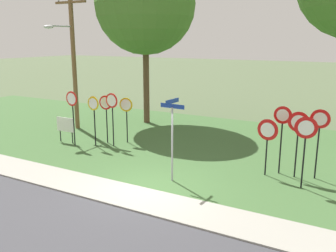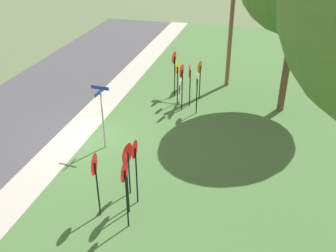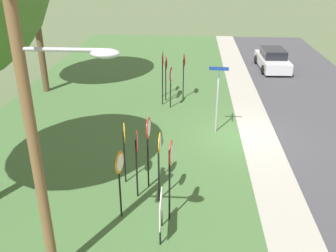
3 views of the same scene
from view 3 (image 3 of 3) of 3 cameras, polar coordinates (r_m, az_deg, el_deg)
The scene contains 18 objects.
ground_plane at distance 16.74m, azimuth 10.84°, elevation -1.73°, with size 160.00×160.00×0.00m, color #4C5B3D.
sidewalk_strip at distance 16.85m, azimuth 13.55°, elevation -1.70°, with size 44.00×1.60×0.06m, color #99968C.
grass_median at distance 17.03m, azimuth -9.60°, elevation -1.07°, with size 44.00×12.00×0.04m, color #3D6033.
stop_sign_near_left at distance 12.19m, azimuth -2.99°, elevation -1.81°, with size 0.70×0.11×2.55m.
stop_sign_near_right at distance 10.61m, azimuth 0.38°, elevation -5.77°, with size 0.70×0.11×2.62m.
stop_sign_far_left at distance 11.76m, azimuth -4.72°, elevation -3.70°, with size 0.68×0.13×2.35m.
stop_sign_far_center at distance 12.60m, azimuth -6.59°, elevation -2.21°, with size 0.67×0.15×2.24m.
stop_sign_far_right at distance 11.55m, azimuth -1.30°, elevation -4.12°, with size 0.65×0.09×2.39m.
stop_sign_center_tall at distance 10.97m, azimuth -7.29°, elevation -6.79°, with size 0.65×0.13×2.20m.
yield_sign_near_left at distance 20.29m, azimuth 2.46°, elevation 9.18°, with size 0.74×0.14×2.50m.
yield_sign_near_right at distance 19.38m, azimuth -0.76°, elevation 8.60°, with size 0.66×0.10×2.59m.
yield_sign_far_left at distance 19.05m, azimuth 0.49°, elevation 7.28°, with size 0.79×0.13×2.15m.
yield_sign_far_right at distance 19.96m, azimuth -0.26°, elevation 8.86°, with size 0.74×0.15×2.47m.
yield_sign_center at distance 20.61m, azimuth -0.76°, elevation 9.58°, with size 0.69×0.10×2.58m.
street_name_post at distance 16.36m, azimuth 7.49°, elevation 4.77°, with size 0.96×0.82×2.97m.
utility_pole at distance 8.08m, azimuth -19.34°, elevation 1.28°, with size 2.10×2.05×7.83m.
notice_board at distance 10.61m, azimuth -1.10°, elevation -12.68°, with size 1.10×0.07×1.25m.
parked_sedan_distant at distance 27.33m, azimuth 15.50°, elevation 9.63°, with size 4.38×2.00×1.39m.
Camera 3 is at (-14.91, 2.15, 7.30)m, focal length 40.36 mm.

